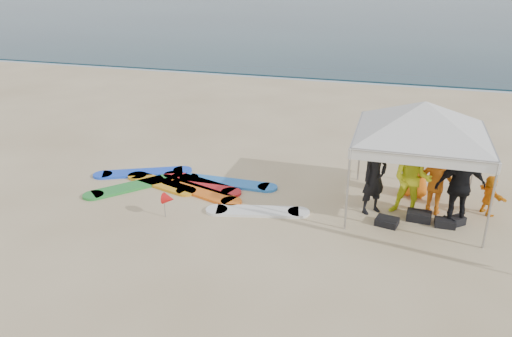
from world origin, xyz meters
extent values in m
plane|color=beige|center=(0.00, 0.00, 0.00)|extent=(120.00, 120.00, 0.00)
cube|color=#0C2633|center=(0.00, 60.00, 0.04)|extent=(160.00, 84.00, 0.08)
cube|color=silver|center=(0.00, 18.20, 0.00)|extent=(160.00, 1.20, 0.01)
imported|color=black|center=(3.02, 3.52, 0.91)|extent=(0.78, 0.77, 1.81)
imported|color=#EDF823|center=(3.88, 3.60, 0.94)|extent=(1.01, 0.84, 1.88)
imported|color=#C45911|center=(4.46, 3.92, 0.89)|extent=(1.28, 0.94, 1.77)
imported|color=black|center=(4.93, 3.45, 0.97)|extent=(1.22, 0.78, 1.94)
imported|color=orange|center=(4.00, 4.78, 0.95)|extent=(1.05, 0.81, 1.89)
imported|color=orange|center=(5.72, 4.21, 0.50)|extent=(0.70, 0.96, 1.00)
cylinder|color=#A5A5A8|center=(2.50, 5.42, 0.98)|extent=(0.05, 0.05, 1.96)
cylinder|color=#A5A5A8|center=(5.44, 5.42, 0.98)|extent=(0.05, 0.05, 1.96)
cylinder|color=#A5A5A8|center=(2.50, 2.47, 0.98)|extent=(0.05, 0.05, 1.96)
cylinder|color=#A5A5A8|center=(5.44, 2.47, 0.98)|extent=(0.05, 0.05, 1.96)
cube|color=white|center=(3.97, 2.47, 1.84)|extent=(3.04, 0.02, 0.24)
cube|color=white|center=(3.97, 5.42, 1.84)|extent=(3.04, 0.02, 0.24)
cube|color=white|center=(2.50, 3.95, 1.84)|extent=(0.02, 3.04, 0.24)
cube|color=white|center=(5.44, 3.95, 1.84)|extent=(0.02, 3.04, 0.24)
pyramid|color=white|center=(3.97, 3.95, 2.75)|extent=(4.16, 4.16, 0.78)
cylinder|color=#A5A5A8|center=(-1.71, 1.84, 0.30)|extent=(0.02, 0.02, 0.60)
cone|color=red|center=(-1.59, 1.84, 0.50)|extent=(0.28, 0.28, 0.28)
cube|color=black|center=(4.13, 3.39, 0.11)|extent=(0.58, 0.40, 0.22)
cube|color=black|center=(4.71, 3.24, 0.09)|extent=(0.46, 0.30, 0.18)
cube|color=black|center=(3.42, 2.95, 0.08)|extent=(0.57, 0.50, 0.16)
cube|color=black|center=(4.98, 3.42, 0.10)|extent=(0.44, 0.43, 0.20)
cube|color=blue|center=(-3.51, 4.08, 0.04)|extent=(2.28, 1.46, 0.07)
cube|color=orange|center=(-1.44, 3.34, 0.04)|extent=(2.18, 1.21, 0.07)
cube|color=orange|center=(-2.67, 3.53, 0.04)|extent=(1.92, 1.08, 0.07)
cube|color=red|center=(-1.60, 3.83, 0.04)|extent=(2.14, 1.14, 0.07)
cube|color=blue|center=(-0.93, 4.10, 0.04)|extent=(2.31, 0.55, 0.07)
cube|color=white|center=(0.36, 2.68, 0.04)|extent=(2.08, 0.97, 0.07)
cube|color=green|center=(-3.37, 3.08, 0.04)|extent=(1.71, 1.85, 0.07)
camera|label=1|loc=(3.39, -7.75, 5.66)|focal=35.00mm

